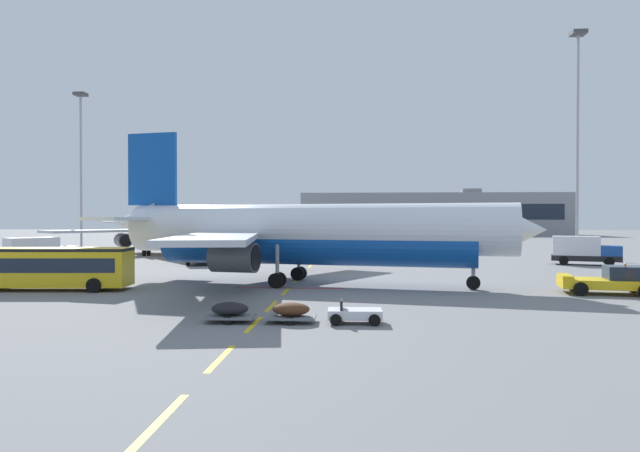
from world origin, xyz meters
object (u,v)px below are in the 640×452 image
at_px(airliner_mid_left, 166,230).
at_px(catering_truck, 39,252).
at_px(pushback_tug, 611,281).
at_px(apron_light_mast_near, 81,153).
at_px(baggage_train, 292,312).
at_px(apron_light_mast_far, 578,120).
at_px(fuel_service_truck, 203,249).
at_px(apron_shuttle_bus, 44,265).
at_px(airliner_foreground, 306,233).
at_px(ground_power_truck, 583,250).

distance_m(airliner_mid_left, catering_truck, 20.40).
distance_m(pushback_tug, apron_light_mast_near, 80.05).
distance_m(airliner_mid_left, baggage_train, 53.20).
relative_size(catering_truck, apron_light_mast_far, 0.24).
xyz_separation_m(airliner_mid_left, fuel_service_truck, (8.69, -12.90, -1.90)).
xyz_separation_m(apron_shuttle_bus, fuel_service_truck, (4.91, 23.80, -0.10)).
distance_m(apron_shuttle_bus, apron_light_mast_near, 56.12).
xyz_separation_m(apron_shuttle_bus, apron_light_mast_far, (49.98, 34.60, 15.81)).
height_order(catering_truck, apron_light_mast_near, apron_light_mast_near).
height_order(apron_shuttle_bus, baggage_train, apron_shuttle_bus).
bearing_deg(baggage_train, catering_truck, 135.65).
relative_size(fuel_service_truck, baggage_train, 0.83).
relative_size(apron_shuttle_bus, fuel_service_truck, 1.69).
height_order(apron_light_mast_near, apron_light_mast_far, apron_light_mast_far).
height_order(airliner_foreground, apron_shuttle_bus, airliner_foreground).
bearing_deg(airliner_mid_left, baggage_train, -64.64).
bearing_deg(pushback_tug, ground_power_truck, 72.34).
bearing_deg(catering_truck, fuel_service_truck, 22.03).
bearing_deg(catering_truck, apron_light_mast_far, 15.73).
relative_size(airliner_foreground, apron_shuttle_bus, 2.84).
distance_m(pushback_tug, fuel_service_truck, 41.51).
relative_size(airliner_foreground, baggage_train, 4.01).
bearing_deg(catering_truck, pushback_tug, -19.02).
bearing_deg(apron_light_mast_far, baggage_train, -124.04).
bearing_deg(apron_light_mast_near, fuel_service_truck, -43.59).
bearing_deg(baggage_train, airliner_mid_left, 115.36).
height_order(airliner_mid_left, apron_light_mast_near, apron_light_mast_near).
bearing_deg(baggage_train, ground_power_truck, 52.35).
xyz_separation_m(airliner_foreground, airliner_mid_left, (-22.01, 31.90, -0.40)).
height_order(pushback_tug, catering_truck, catering_truck).
relative_size(airliner_mid_left, fuel_service_truck, 3.95).
distance_m(airliner_mid_left, ground_power_truck, 52.17).
bearing_deg(airliner_foreground, apron_light_mast_far, 43.19).
relative_size(airliner_foreground, pushback_tug, 5.40).
bearing_deg(apron_light_mast_far, catering_truck, -164.27).
bearing_deg(fuel_service_truck, baggage_train, -68.17).
height_order(airliner_mid_left, fuel_service_truck, airliner_mid_left).
height_order(apron_shuttle_bus, fuel_service_truck, fuel_service_truck).
bearing_deg(airliner_mid_left, pushback_tug, -40.18).
relative_size(catering_truck, fuel_service_truck, 0.97).
bearing_deg(fuel_service_truck, apron_shuttle_bus, -101.64).
bearing_deg(ground_power_truck, airliner_mid_left, 167.14).
distance_m(airliner_mid_left, fuel_service_truck, 15.67).
bearing_deg(fuel_service_truck, airliner_mid_left, 123.97).
height_order(airliner_foreground, airliner_mid_left, airliner_foreground).
bearing_deg(pushback_tug, airliner_mid_left, 139.82).
relative_size(airliner_foreground, catering_truck, 4.95).
height_order(catering_truck, fuel_service_truck, same).
xyz_separation_m(pushback_tug, apron_light_mast_far, (10.79, 34.20, 16.65)).
xyz_separation_m(airliner_foreground, catering_truck, (-28.77, 12.76, -2.30)).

